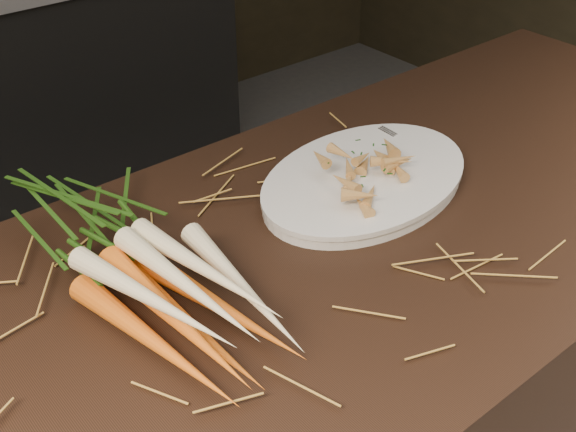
% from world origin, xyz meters
% --- Properties ---
extents(straw_bedding, '(1.40, 0.60, 0.02)m').
position_xyz_m(straw_bedding, '(0.00, 0.30, 0.91)').
color(straw_bedding, '#9A6428').
rests_on(straw_bedding, main_counter).
extents(root_veg_bunch, '(0.23, 0.55, 0.10)m').
position_xyz_m(root_veg_bunch, '(-0.04, 0.42, 0.95)').
color(root_veg_bunch, '#C05E10').
rests_on(root_veg_bunch, main_counter).
extents(serving_platter, '(0.43, 0.32, 0.02)m').
position_xyz_m(serving_platter, '(0.38, 0.37, 0.91)').
color(serving_platter, white).
rests_on(serving_platter, main_counter).
extents(roasted_veg_heap, '(0.21, 0.17, 0.04)m').
position_xyz_m(roasted_veg_heap, '(0.38, 0.37, 0.94)').
color(roasted_veg_heap, '#A7733B').
rests_on(roasted_veg_heap, serving_platter).
extents(serving_fork, '(0.02, 0.15, 0.00)m').
position_xyz_m(serving_fork, '(0.52, 0.37, 0.92)').
color(serving_fork, silver).
rests_on(serving_fork, serving_platter).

